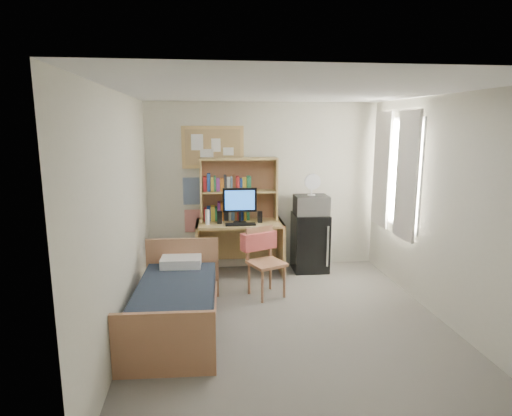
{
  "coord_description": "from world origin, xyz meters",
  "views": [
    {
      "loc": [
        -0.94,
        -4.5,
        2.26
      ],
      "look_at": [
        -0.23,
        1.2,
        1.14
      ],
      "focal_mm": 30.0,
      "sensor_mm": 36.0,
      "label": 1
    }
  ],
  "objects": [
    {
      "name": "speaker_left",
      "position": [
        -0.71,
        1.7,
        0.91
      ],
      "size": [
        0.08,
        0.08,
        0.18
      ],
      "primitive_type": "cube",
      "rotation": [
        0.0,
        0.0,
        -0.02
      ],
      "color": "black",
      "rests_on": "desk"
    },
    {
      "name": "wall_left",
      "position": [
        -1.8,
        0.0,
        1.3
      ],
      "size": [
        0.04,
        4.2,
        2.6
      ],
      "primitive_type": "cube",
      "color": "beige",
      "rests_on": "floor"
    },
    {
      "name": "curtain_right",
      "position": [
        1.72,
        1.6,
        1.6
      ],
      "size": [
        0.04,
        0.55,
        1.7
      ],
      "primitive_type": "cube",
      "color": "white",
      "rests_on": "wall_right"
    },
    {
      "name": "wall_right",
      "position": [
        1.8,
        0.0,
        1.3
      ],
      "size": [
        0.04,
        4.2,
        2.6
      ],
      "primitive_type": "cube",
      "color": "beige",
      "rests_on": "floor"
    },
    {
      "name": "microwave",
      "position": [
        0.7,
        1.8,
        1.05
      ],
      "size": [
        0.52,
        0.4,
        0.29
      ],
      "primitive_type": "cube",
      "rotation": [
        0.0,
        0.0,
        -0.03
      ],
      "color": "silver",
      "rests_on": "mini_fridge"
    },
    {
      "name": "desk_fan",
      "position": [
        0.7,
        1.8,
        1.34
      ],
      "size": [
        0.25,
        0.25,
        0.3
      ],
      "primitive_type": "cylinder",
      "rotation": [
        0.0,
        0.0,
        -0.03
      ],
      "color": "white",
      "rests_on": "microwave"
    },
    {
      "name": "mini_fridge",
      "position": [
        0.7,
        1.82,
        0.45
      ],
      "size": [
        0.54,
        0.54,
        0.9
      ],
      "primitive_type": "cube",
      "rotation": [
        0.0,
        0.0,
        -0.03
      ],
      "color": "black",
      "rests_on": "floor"
    },
    {
      "name": "poster_japan",
      "position": [
        -1.1,
        2.09,
        0.78
      ],
      "size": [
        0.28,
        0.01,
        0.36
      ],
      "primitive_type": "cube",
      "color": "red",
      "rests_on": "wall_back"
    },
    {
      "name": "hutch",
      "position": [
        -0.4,
        1.9,
        1.29
      ],
      "size": [
        1.17,
        0.32,
        0.95
      ],
      "primitive_type": "cube",
      "rotation": [
        0.0,
        0.0,
        -0.02
      ],
      "color": "tan",
      "rests_on": "desk"
    },
    {
      "name": "desk",
      "position": [
        -0.41,
        1.75,
        0.41
      ],
      "size": [
        1.32,
        0.68,
        0.82
      ],
      "primitive_type": "cube",
      "rotation": [
        0.0,
        0.0,
        -0.02
      ],
      "color": "tan",
      "rests_on": "floor"
    },
    {
      "name": "desk_chair",
      "position": [
        -0.13,
        0.85,
        0.46
      ],
      "size": [
        0.61,
        0.61,
        0.92
      ],
      "primitive_type": "cube",
      "rotation": [
        0.0,
        0.0,
        0.41
      ],
      "color": "#B37B55",
      "rests_on": "floor"
    },
    {
      "name": "floor",
      "position": [
        0.0,
        0.0,
        -0.01
      ],
      "size": [
        3.6,
        4.2,
        0.02
      ],
      "primitive_type": "cube",
      "color": "gray",
      "rests_on": "ground"
    },
    {
      "name": "poster_wave",
      "position": [
        -1.1,
        2.09,
        1.25
      ],
      "size": [
        0.3,
        0.01,
        0.42
      ],
      "primitive_type": "cube",
      "color": "navy",
      "rests_on": "wall_back"
    },
    {
      "name": "bed",
      "position": [
        -1.28,
        0.02,
        0.25
      ],
      "size": [
        0.99,
        1.83,
        0.49
      ],
      "primitive_type": "cube",
      "rotation": [
        0.0,
        0.0,
        -0.05
      ],
      "color": "#1A2230",
      "rests_on": "floor"
    },
    {
      "name": "monitor",
      "position": [
        -0.41,
        1.69,
        1.08
      ],
      "size": [
        0.5,
        0.05,
        0.53
      ],
      "primitive_type": "cube",
      "rotation": [
        0.0,
        0.0,
        -0.02
      ],
      "color": "black",
      "rests_on": "desk"
    },
    {
      "name": "keyboard",
      "position": [
        -0.41,
        1.55,
        0.83
      ],
      "size": [
        0.45,
        0.15,
        0.02
      ],
      "primitive_type": "cube",
      "rotation": [
        0.0,
        0.0,
        -0.02
      ],
      "color": "black",
      "rests_on": "desk"
    },
    {
      "name": "wall_front",
      "position": [
        0.0,
        -2.1,
        1.3
      ],
      "size": [
        3.6,
        0.04,
        2.6
      ],
      "primitive_type": "cube",
      "color": "beige",
      "rests_on": "floor"
    },
    {
      "name": "curtain_left",
      "position": [
        1.72,
        0.8,
        1.6
      ],
      "size": [
        0.04,
        0.55,
        1.7
      ],
      "primitive_type": "cube",
      "color": "white",
      "rests_on": "wall_right"
    },
    {
      "name": "hoodie",
      "position": [
        -0.21,
        1.04,
        0.72
      ],
      "size": [
        0.51,
        0.34,
        0.24
      ],
      "primitive_type": "cube",
      "rotation": [
        0.0,
        0.0,
        0.41
      ],
      "color": "#D0544F",
      "rests_on": "desk_chair"
    },
    {
      "name": "pillow",
      "position": [
        -1.24,
        0.77,
        0.55
      ],
      "size": [
        0.52,
        0.37,
        0.12
      ],
      "primitive_type": "cube",
      "rotation": [
        0.0,
        0.0,
        -0.05
      ],
      "color": "white",
      "rests_on": "bed"
    },
    {
      "name": "window_unit",
      "position": [
        1.75,
        1.2,
        1.6
      ],
      "size": [
        0.1,
        1.4,
        1.7
      ],
      "primitive_type": "cube",
      "color": "white",
      "rests_on": "wall_right"
    },
    {
      "name": "speaker_right",
      "position": [
        -0.11,
        1.69,
        0.9
      ],
      "size": [
        0.07,
        0.07,
        0.17
      ],
      "primitive_type": "cube",
      "rotation": [
        0.0,
        0.0,
        -0.02
      ],
      "color": "black",
      "rests_on": "desk"
    },
    {
      "name": "ceiling",
      "position": [
        0.0,
        0.0,
        2.6
      ],
      "size": [
        3.6,
        4.2,
        0.02
      ],
      "primitive_type": "cube",
      "color": "white",
      "rests_on": "wall_back"
    },
    {
      "name": "water_bottle",
      "position": [
        -0.89,
        1.66,
        0.93
      ],
      "size": [
        0.07,
        0.07,
        0.22
      ],
      "primitive_type": "cylinder",
      "rotation": [
        0.0,
        0.0,
        -0.02
      ],
      "color": "white",
      "rests_on": "desk"
    },
    {
      "name": "wall_back",
      "position": [
        0.0,
        2.1,
        1.3
      ],
      "size": [
        3.6,
        0.04,
        2.6
      ],
      "primitive_type": "cube",
      "color": "beige",
      "rests_on": "floor"
    },
    {
      "name": "bulletin_board",
      "position": [
        -0.78,
        2.08,
        1.92
      ],
      "size": [
        0.94,
        0.03,
        0.64
      ],
      "primitive_type": "cube",
      "color": "tan",
      "rests_on": "wall_back"
    }
  ]
}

